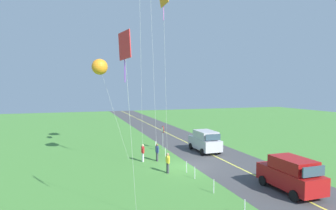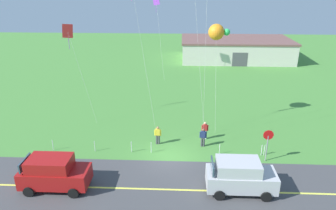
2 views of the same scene
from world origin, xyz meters
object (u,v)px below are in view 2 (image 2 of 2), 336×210
kite_green_far (156,2)px  person_child_watcher (158,135)px  car_parked_west_near (54,173)px  warehouse_distant (235,49)px  car_suv_foreground (240,176)px  kite_orange_near (217,32)px  kite_pink_drift (68,33)px  stop_sign (268,139)px  person_adult_companion (203,137)px  person_adult_near (205,130)px

kite_green_far → person_child_watcher: bearing=-85.4°
kite_green_far → car_parked_west_near: bearing=-99.7°
warehouse_distant → car_suv_foreground: bearing=-98.1°
car_suv_foreground → kite_orange_near: kite_orange_near is taller
car_suv_foreground → kite_green_far: (-7.40, 26.80, 8.86)m
car_suv_foreground → kite_pink_drift: kite_pink_drift is taller
car_suv_foreground → kite_green_far: 29.18m
stop_sign → warehouse_distant: bearing=85.4°
person_adult_companion → kite_pink_drift: 15.01m
person_adult_companion → kite_orange_near: 9.20m
person_adult_near → person_child_watcher: 4.09m
car_suv_foreground → kite_orange_near: size_ratio=0.48×
kite_orange_near → person_child_watcher: bearing=-136.2°
person_adult_near → warehouse_distant: bearing=68.7°
person_child_watcher → kite_green_far: kite_green_far is taller
car_parked_west_near → warehouse_distant: (17.26, 37.03, 0.60)m
person_child_watcher → warehouse_distant: bearing=137.1°
person_adult_companion → person_child_watcher: 3.72m
person_child_watcher → kite_pink_drift: size_ratio=0.17×
kite_orange_near → warehouse_distant: (6.08, 26.09, -6.80)m
kite_orange_near → car_parked_west_near: bearing=-135.6°
kite_orange_near → person_adult_near: bearing=-104.7°
person_adult_companion → kite_green_far: 23.51m
person_adult_near → stop_sign: bearing=-44.8°
person_adult_near → kite_orange_near: (0.95, 3.63, 7.69)m
car_suv_foreground → person_adult_near: (-1.77, 7.11, -0.29)m
person_child_watcher → warehouse_distant: 32.70m
kite_green_far → kite_pink_drift: kite_green_far is taller
car_suv_foreground → kite_orange_near: bearing=94.4°
person_child_watcher → kite_orange_near: 10.25m
person_child_watcher → kite_pink_drift: kite_pink_drift is taller
car_suv_foreground → car_parked_west_near: same height
car_parked_west_near → person_child_watcher: (6.29, 6.25, -0.29)m
person_adult_companion → person_child_watcher: same height
kite_orange_near → kite_pink_drift: bearing=179.8°
kite_pink_drift → kite_orange_near: bearing=-0.2°
warehouse_distant → kite_orange_near: bearing=-103.1°
person_adult_companion → kite_pink_drift: size_ratio=0.17×
kite_orange_near → warehouse_distant: size_ratio=0.50×
car_suv_foreground → kite_orange_near: (-0.82, 10.74, 7.40)m
stop_sign → person_adult_near: bearing=143.2°
car_suv_foreground → car_parked_west_near: (-12.01, -0.20, 0.00)m
car_suv_foreground → person_child_watcher: size_ratio=2.75×
stop_sign → kite_orange_near: 10.27m
car_parked_west_near → warehouse_distant: 40.86m
car_parked_west_near → person_child_watcher: car_parked_west_near is taller
kite_green_far → warehouse_distant: 18.13m
car_parked_west_near → kite_green_far: (4.61, 27.00, 8.86)m
kite_orange_near → kite_green_far: bearing=112.3°
person_adult_companion → car_suv_foreground: bearing=-149.0°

